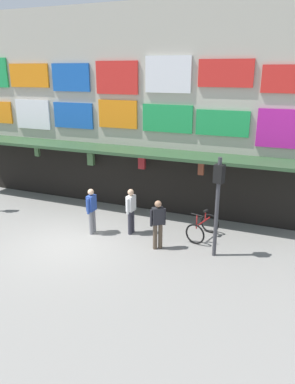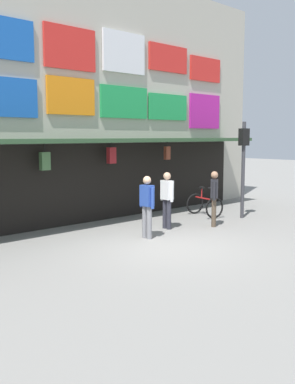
{
  "view_description": "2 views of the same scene",
  "coord_description": "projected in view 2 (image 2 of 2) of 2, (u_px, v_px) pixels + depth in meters",
  "views": [
    {
      "loc": [
        6.64,
        -9.31,
        5.62
      ],
      "look_at": [
        1.95,
        2.31,
        1.37
      ],
      "focal_mm": 33.86,
      "sensor_mm": 36.0,
      "label": 1
    },
    {
      "loc": [
        -7.91,
        -7.58,
        2.74
      ],
      "look_at": [
        1.21,
        1.91,
        1.1
      ],
      "focal_mm": 42.33,
      "sensor_mm": 36.0,
      "label": 2
    }
  ],
  "objects": [
    {
      "name": "pedestrian_in_purple",
      "position": [
        167.0,
        197.0,
        13.3
      ],
      "size": [
        0.26,
        0.53,
        1.68
      ],
      "color": "#2D2D38",
      "rests_on": "ground"
    },
    {
      "name": "pedestrian_in_white",
      "position": [
        147.0,
        203.0,
        12.05
      ],
      "size": [
        0.23,
        0.53,
        1.68
      ],
      "color": "gray",
      "rests_on": "ground"
    },
    {
      "name": "bicycle_parked",
      "position": [
        205.0,
        205.0,
        15.48
      ],
      "size": [
        0.98,
        1.3,
        1.05
      ],
      "color": "black",
      "rests_on": "ground"
    },
    {
      "name": "pedestrian_in_yellow",
      "position": [
        214.0,
        195.0,
        13.66
      ],
      "size": [
        0.44,
        0.4,
        1.68
      ],
      "color": "brown",
      "rests_on": "ground"
    },
    {
      "name": "shopfront",
      "position": [
        60.0,
        96.0,
        13.98
      ],
      "size": [
        18.0,
        2.6,
        8.0
      ],
      "color": "#B2AD9E",
      "rests_on": "ground"
    },
    {
      "name": "ground_plane",
      "position": [
        166.0,
        247.0,
        11.2
      ],
      "size": [
        80.0,
        80.0,
        0.0
      ],
      "primitive_type": "plane",
      "color": "gray"
    },
    {
      "name": "traffic_light_far",
      "position": [
        243.0,
        154.0,
        14.95
      ],
      "size": [
        0.34,
        0.35,
        3.2
      ],
      "color": "#38383D",
      "rests_on": "ground"
    }
  ]
}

